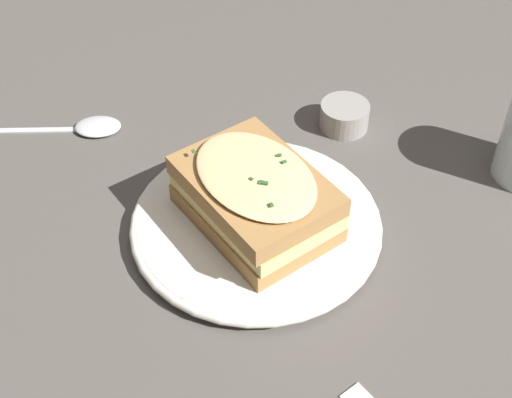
# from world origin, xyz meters

# --- Properties ---
(ground_plane) EXTENTS (2.40, 2.40, 0.00)m
(ground_plane) POSITION_xyz_m (0.00, 0.00, 0.00)
(ground_plane) COLOR #514C47
(dinner_plate) EXTENTS (0.26, 0.26, 0.02)m
(dinner_plate) POSITION_xyz_m (0.02, 0.02, 0.01)
(dinner_plate) COLOR silver
(dinner_plate) RESTS_ON ground_plane
(sandwich) EXTENTS (0.19, 0.18, 0.07)m
(sandwich) POSITION_xyz_m (0.02, 0.02, 0.05)
(sandwich) COLOR #A37542
(sandwich) RESTS_ON dinner_plate
(spoon) EXTENTS (0.04, 0.16, 0.01)m
(spoon) POSITION_xyz_m (-0.13, -0.19, 0.00)
(spoon) COLOR silver
(spoon) RESTS_ON ground_plane
(condiment_pot) EXTENTS (0.06, 0.06, 0.03)m
(condiment_pot) POSITION_xyz_m (-0.16, 0.12, 0.02)
(condiment_pot) COLOR gray
(condiment_pot) RESTS_ON ground_plane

